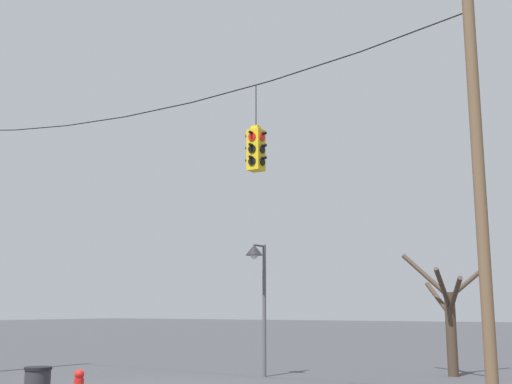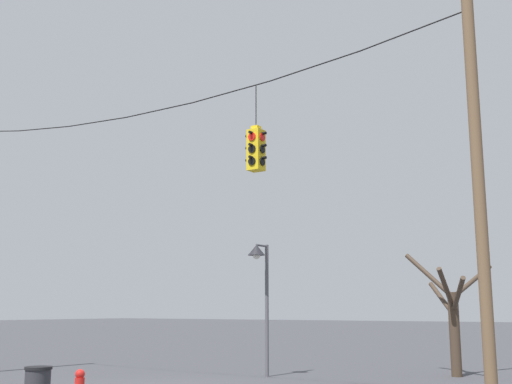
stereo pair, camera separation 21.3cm
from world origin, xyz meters
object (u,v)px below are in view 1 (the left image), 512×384
Objects in this scene: utility_pole_right at (480,197)px; traffic_light_near_right_pole at (256,149)px; street_lamp at (258,270)px; bare_tree at (449,314)px.

utility_pole_right is 3.95× the size of traffic_light_near_right_pole.
traffic_light_near_right_pole is 0.52× the size of street_lamp.
street_lamp is at bearing 149.92° from utility_pole_right.
traffic_light_near_right_pole is 9.53m from bare_tree.
traffic_light_near_right_pole reaches higher than bare_tree.
utility_pole_right reaches higher than street_lamp.
traffic_light_near_right_pole is at bearing -104.03° from bare_tree.
utility_pole_right is at bearing -30.08° from street_lamp.
traffic_light_near_right_pole is 0.55× the size of bare_tree.
utility_pole_right is 2.15× the size of bare_tree.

